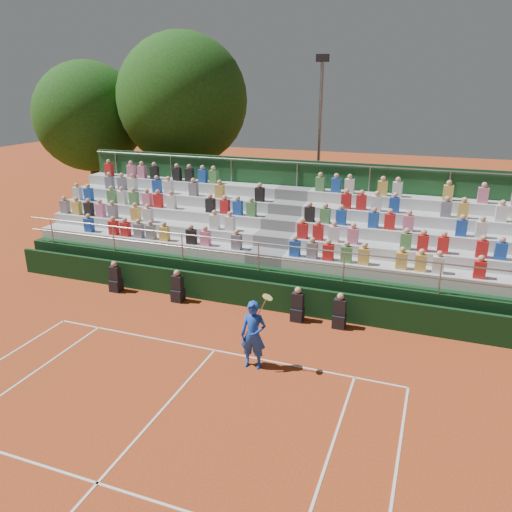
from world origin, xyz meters
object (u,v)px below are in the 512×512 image
(tennis_player, at_px, (253,335))
(floodlight_mast, at_px, (320,133))
(tree_east, at_px, (183,100))
(tree_west, at_px, (89,117))

(tennis_player, bearing_deg, floodlight_mast, 96.75)
(tree_east, bearing_deg, tree_west, -171.29)
(tree_east, relative_size, floodlight_mast, 1.15)
(tennis_player, height_order, tree_east, tree_east)
(tennis_player, xyz_separation_m, tree_west, (-14.41, 12.36, 4.66))
(tree_east, bearing_deg, floodlight_mast, 3.64)
(tree_west, height_order, tree_east, tree_east)
(tree_west, xyz_separation_m, floodlight_mast, (12.79, 1.30, -0.59))
(tree_east, bearing_deg, tennis_player, -55.81)
(tree_west, relative_size, floodlight_mast, 0.99)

